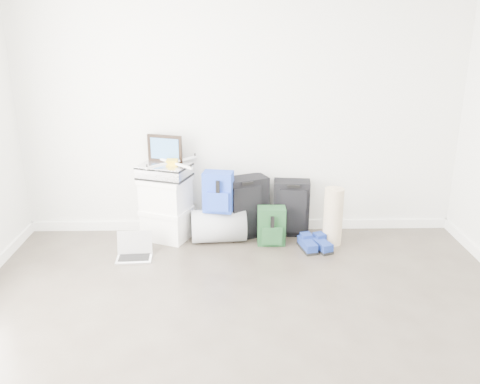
{
  "coord_description": "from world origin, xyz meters",
  "views": [
    {
      "loc": [
        -0.11,
        -2.6,
        2.16
      ],
      "look_at": [
        -0.02,
        1.9,
        0.63
      ],
      "focal_mm": 38.0,
      "sensor_mm": 36.0,
      "label": 1
    }
  ],
  "objects_px": {
    "briefcase": "(165,171)",
    "carry_on": "(291,208)",
    "duffel_bag": "(219,226)",
    "large_suitcase": "(247,207)",
    "laptop": "(134,251)",
    "boxes_stack": "(166,208)"
  },
  "relations": [
    {
      "from": "briefcase",
      "to": "carry_on",
      "type": "relative_size",
      "value": 0.82
    },
    {
      "from": "briefcase",
      "to": "duffel_bag",
      "type": "relative_size",
      "value": 0.87
    },
    {
      "from": "large_suitcase",
      "to": "laptop",
      "type": "height_order",
      "value": "large_suitcase"
    },
    {
      "from": "boxes_stack",
      "to": "duffel_bag",
      "type": "relative_size",
      "value": 1.2
    },
    {
      "from": "briefcase",
      "to": "duffel_bag",
      "type": "bearing_deg",
      "value": 10.31
    },
    {
      "from": "carry_on",
      "to": "laptop",
      "type": "xyz_separation_m",
      "value": [
        -1.56,
        -0.53,
        -0.24
      ]
    },
    {
      "from": "boxes_stack",
      "to": "laptop",
      "type": "relative_size",
      "value": 1.9
    },
    {
      "from": "briefcase",
      "to": "duffel_bag",
      "type": "xyz_separation_m",
      "value": [
        0.53,
        -0.09,
        -0.56
      ]
    },
    {
      "from": "duffel_bag",
      "to": "laptop",
      "type": "distance_m",
      "value": 0.88
    },
    {
      "from": "duffel_bag",
      "to": "carry_on",
      "type": "relative_size",
      "value": 0.94
    },
    {
      "from": "briefcase",
      "to": "boxes_stack",
      "type": "bearing_deg",
      "value": -56.03
    },
    {
      "from": "boxes_stack",
      "to": "laptop",
      "type": "distance_m",
      "value": 0.59
    },
    {
      "from": "boxes_stack",
      "to": "briefcase",
      "type": "height_order",
      "value": "briefcase"
    },
    {
      "from": "laptop",
      "to": "briefcase",
      "type": "bearing_deg",
      "value": 55.68
    },
    {
      "from": "large_suitcase",
      "to": "carry_on",
      "type": "height_order",
      "value": "large_suitcase"
    },
    {
      "from": "carry_on",
      "to": "briefcase",
      "type": "bearing_deg",
      "value": -170.1
    },
    {
      "from": "duffel_bag",
      "to": "large_suitcase",
      "type": "height_order",
      "value": "large_suitcase"
    },
    {
      "from": "duffel_bag",
      "to": "carry_on",
      "type": "bearing_deg",
      "value": 8.61
    },
    {
      "from": "duffel_bag",
      "to": "large_suitcase",
      "type": "distance_m",
      "value": 0.35
    },
    {
      "from": "large_suitcase",
      "to": "boxes_stack",
      "type": "bearing_deg",
      "value": 159.88
    },
    {
      "from": "briefcase",
      "to": "carry_on",
      "type": "height_order",
      "value": "briefcase"
    },
    {
      "from": "boxes_stack",
      "to": "large_suitcase",
      "type": "relative_size",
      "value": 1.03
    }
  ]
}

